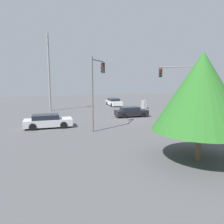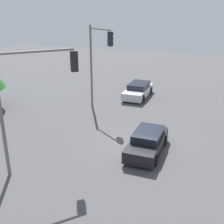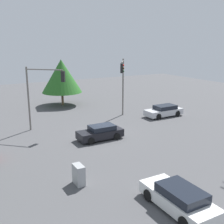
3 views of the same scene
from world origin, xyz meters
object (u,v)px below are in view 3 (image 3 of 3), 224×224
object	(u,v)px
traffic_signal_cross	(123,79)
sedan_dark	(100,132)
sedan_silver	(164,111)
electrical_cabinet	(79,175)
sedan_white	(179,198)
traffic_signal_main	(42,88)

from	to	relation	value
traffic_signal_cross	sedan_dark	bearing A→B (deg)	-11.03
sedan_dark	sedan_silver	xyz separation A→B (m)	(3.62, -10.57, 0.02)
traffic_signal_cross	electrical_cabinet	distance (m)	17.33
sedan_white	traffic_signal_main	xyz separation A→B (m)	(17.32, 2.45, 3.81)
traffic_signal_main	traffic_signal_cross	xyz separation A→B (m)	(0.71, -9.82, 0.19)
traffic_signal_cross	electrical_cabinet	world-z (taller)	traffic_signal_cross
sedan_white	traffic_signal_main	distance (m)	17.90
sedan_dark	electrical_cabinet	bearing A→B (deg)	143.75
sedan_white	sedan_silver	bearing A→B (deg)	52.87
traffic_signal_cross	traffic_signal_main	bearing A→B (deg)	-51.20
sedan_dark	traffic_signal_main	xyz separation A→B (m)	(5.06, 3.91, 3.83)
sedan_silver	sedan_white	bearing A→B (deg)	142.87
sedan_silver	electrical_cabinet	xyz separation A→B (m)	(-10.61, 15.69, -0.01)
traffic_signal_main	sedan_silver	bearing A→B (deg)	36.62
traffic_signal_main	electrical_cabinet	bearing A→B (deg)	-53.48
sedan_silver	traffic_signal_main	distance (m)	15.04
sedan_silver	traffic_signal_main	world-z (taller)	traffic_signal_main
sedan_dark	sedan_silver	world-z (taller)	sedan_silver
sedan_dark	electrical_cabinet	distance (m)	8.66
traffic_signal_main	traffic_signal_cross	distance (m)	9.85
sedan_dark	sedan_white	xyz separation A→B (m)	(-12.26, 1.46, 0.02)
traffic_signal_cross	sedan_white	bearing A→B (deg)	12.43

